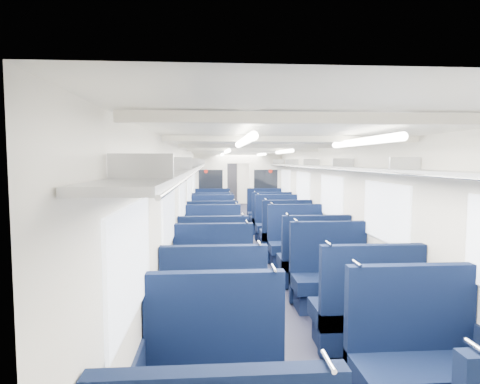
{
  "coord_description": "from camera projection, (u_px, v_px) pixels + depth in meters",
  "views": [
    {
      "loc": [
        -0.85,
        -10.11,
        2.08
      ],
      "look_at": [
        -0.02,
        1.39,
        1.17
      ],
      "focal_mm": 29.65,
      "sensor_mm": 36.0,
      "label": 1
    }
  ],
  "objects": [
    {
      "name": "luggage_rack_right",
      "position": [
        291.0,
        165.0,
        10.21
      ],
      "size": [
        0.36,
        17.4,
        0.18
      ],
      "color": "#B2B5BA",
      "rests_on": "wall_right"
    },
    {
      "name": "floor",
      "position": [
        245.0,
        241.0,
        10.28
      ],
      "size": [
        2.8,
        18.0,
        0.01
      ],
      "primitive_type": "cube",
      "color": "black",
      "rests_on": "ground"
    },
    {
      "name": "end_door",
      "position": [
        229.0,
        183.0,
        19.09
      ],
      "size": [
        0.75,
        0.06,
        2.0
      ],
      "primitive_type": "cube",
      "color": "black",
      "rests_on": "floor"
    },
    {
      "name": "wall_right",
      "position": [
        298.0,
        196.0,
        10.29
      ],
      "size": [
        0.02,
        18.0,
        2.35
      ],
      "primitive_type": "cube",
      "color": "beige",
      "rests_on": "floor"
    },
    {
      "name": "dado_left",
      "position": [
        191.0,
        228.0,
        10.16
      ],
      "size": [
        0.03,
        17.9,
        0.7
      ],
      "primitive_type": "cube",
      "color": "black",
      "rests_on": "floor"
    },
    {
      "name": "seat_17",
      "position": [
        271.0,
        221.0,
        11.28
      ],
      "size": [
        1.11,
        0.62,
        1.24
      ],
      "color": "#0A1634",
      "rests_on": "floor"
    },
    {
      "name": "seat_13",
      "position": [
        285.0,
        235.0,
        9.05
      ],
      "size": [
        1.11,
        0.62,
        1.24
      ],
      "color": "#0A1634",
      "rests_on": "floor"
    },
    {
      "name": "seat_6",
      "position": [
        214.0,
        285.0,
        5.44
      ],
      "size": [
        1.11,
        0.62,
        1.24
      ],
      "color": "#0A1634",
      "rests_on": "floor"
    },
    {
      "name": "seat_2",
      "position": [
        215.0,
        383.0,
        3.04
      ],
      "size": [
        1.11,
        0.62,
        1.24
      ],
      "color": "#0A1634",
      "rests_on": "floor"
    },
    {
      "name": "ceiling_fittings",
      "position": [
        246.0,
        152.0,
        9.84
      ],
      "size": [
        2.7,
        16.06,
        0.11
      ],
      "color": "silver",
      "rests_on": "ceiling"
    },
    {
      "name": "seat_10",
      "position": [
        213.0,
        247.0,
        7.81
      ],
      "size": [
        1.11,
        0.62,
        1.24
      ],
      "color": "#0A1634",
      "rests_on": "floor"
    },
    {
      "name": "windows",
      "position": [
        246.0,
        188.0,
        9.72
      ],
      "size": [
        2.78,
        15.6,
        0.75
      ],
      "color": "white",
      "rests_on": "wall_left"
    },
    {
      "name": "seat_18",
      "position": [
        212.0,
        215.0,
        12.36
      ],
      "size": [
        1.11,
        0.62,
        1.24
      ],
      "color": "#0A1634",
      "rests_on": "floor"
    },
    {
      "name": "seat_19",
      "position": [
        265.0,
        215.0,
        12.49
      ],
      "size": [
        1.11,
        0.62,
        1.24
      ],
      "color": "#0A1634",
      "rests_on": "floor"
    },
    {
      "name": "seat_7",
      "position": [
        330.0,
        281.0,
        5.63
      ],
      "size": [
        1.11,
        0.62,
        1.24
      ],
      "color": "#0A1634",
      "rests_on": "floor"
    },
    {
      "name": "seat_16",
      "position": [
        212.0,
        222.0,
        11.02
      ],
      "size": [
        1.11,
        0.62,
        1.24
      ],
      "color": "#0A1634",
      "rests_on": "floor"
    },
    {
      "name": "seat_11",
      "position": [
        296.0,
        246.0,
        7.89
      ],
      "size": [
        1.11,
        0.62,
        1.24
      ],
      "color": "#0A1634",
      "rests_on": "floor"
    },
    {
      "name": "seat_9",
      "position": [
        313.0,
        263.0,
        6.58
      ],
      "size": [
        1.11,
        0.62,
        1.24
      ],
      "color": "#0A1634",
      "rests_on": "floor"
    },
    {
      "name": "seat_14",
      "position": [
        213.0,
        228.0,
        10.08
      ],
      "size": [
        1.11,
        0.62,
        1.24
      ],
      "color": "#0A1634",
      "rests_on": "floor"
    },
    {
      "name": "bulkhead",
      "position": [
        238.0,
        187.0,
        12.62
      ],
      "size": [
        2.8,
        0.1,
        2.35
      ],
      "color": "silver",
      "rests_on": "floor"
    },
    {
      "name": "dado_right",
      "position": [
        297.0,
        227.0,
        10.35
      ],
      "size": [
        0.03,
        17.9,
        0.7
      ],
      "primitive_type": "cube",
      "color": "black",
      "rests_on": "floor"
    },
    {
      "name": "seat_3",
      "position": [
        418.0,
        368.0,
        3.25
      ],
      "size": [
        1.11,
        0.62,
        1.24
      ],
      "color": "#0A1634",
      "rests_on": "floor"
    },
    {
      "name": "seat_15",
      "position": [
        277.0,
        227.0,
        10.18
      ],
      "size": [
        1.11,
        0.62,
        1.24
      ],
      "color": "#0A1634",
      "rests_on": "floor"
    },
    {
      "name": "wall_far",
      "position": [
        229.0,
        180.0,
        19.14
      ],
      "size": [
        2.8,
        0.02,
        2.35
      ],
      "primitive_type": "cube",
      "color": "beige",
      "rests_on": "floor"
    },
    {
      "name": "seat_8",
      "position": [
        213.0,
        265.0,
        6.48
      ],
      "size": [
        1.11,
        0.62,
        1.24
      ],
      "color": "#0A1634",
      "rests_on": "floor"
    },
    {
      "name": "seat_12",
      "position": [
        213.0,
        237.0,
        8.83
      ],
      "size": [
        1.11,
        0.62,
        1.24
      ],
      "color": "#0A1634",
      "rests_on": "floor"
    },
    {
      "name": "wall_left",
      "position": [
        190.0,
        196.0,
        10.09
      ],
      "size": [
        0.02,
        18.0,
        2.35
      ],
      "primitive_type": "cube",
      "color": "beige",
      "rests_on": "floor"
    },
    {
      "name": "luggage_rack_left",
      "position": [
        197.0,
        165.0,
        10.04
      ],
      "size": [
        0.36,
        17.4,
        0.18
      ],
      "color": "#B2B5BA",
      "rests_on": "wall_left"
    },
    {
      "name": "seat_5",
      "position": [
        365.0,
        316.0,
        4.35
      ],
      "size": [
        1.11,
        0.62,
        1.24
      ],
      "color": "#0A1634",
      "rests_on": "floor"
    },
    {
      "name": "ceiling",
      "position": [
        245.0,
        150.0,
        10.1
      ],
      "size": [
        2.8,
        18.0,
        0.01
      ],
      "primitive_type": "cube",
      "color": "white",
      "rests_on": "wall_left"
    },
    {
      "name": "seat_4",
      "position": [
        214.0,
        317.0,
        4.31
      ],
      "size": [
        1.11,
        0.62,
        1.24
      ],
      "color": "#0A1634",
      "rests_on": "floor"
    }
  ]
}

